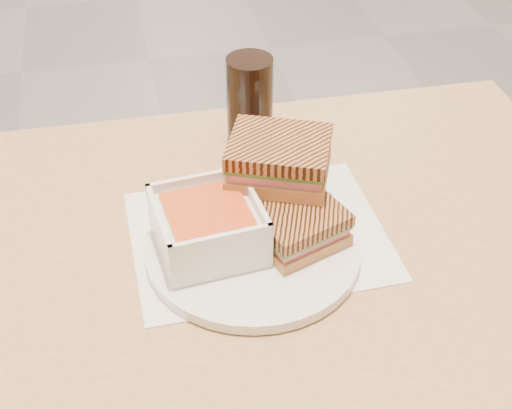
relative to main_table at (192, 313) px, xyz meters
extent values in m
cube|color=tan|center=(0.00, 0.00, 0.10)|extent=(1.21, 0.71, 0.03)
cylinder|color=tan|center=(0.55, 0.29, -0.28)|extent=(0.06, 0.06, 0.72)
cube|color=white|center=(0.10, 0.01, 0.11)|extent=(0.34, 0.27, 0.00)
cylinder|color=white|center=(0.08, -0.02, 0.12)|extent=(0.28, 0.28, 0.02)
cube|color=white|center=(0.03, -0.01, 0.16)|extent=(0.14, 0.14, 0.05)
cube|color=#D5571D|center=(0.03, -0.01, 0.19)|extent=(0.11, 0.11, 0.01)
cube|color=white|center=(0.09, 0.00, 0.19)|extent=(0.02, 0.13, 0.02)
cube|color=white|center=(-0.03, -0.02, 0.19)|extent=(0.02, 0.13, 0.02)
cube|color=white|center=(0.02, 0.05, 0.19)|extent=(0.13, 0.02, 0.02)
cube|color=white|center=(0.04, -0.07, 0.19)|extent=(0.13, 0.02, 0.02)
cube|color=#BB7743|center=(0.14, -0.02, 0.14)|extent=(0.13, 0.12, 0.02)
cube|color=#D37B82|center=(0.14, -0.02, 0.15)|extent=(0.12, 0.11, 0.01)
cube|color=#386B23|center=(0.14, -0.02, 0.16)|extent=(0.13, 0.12, 0.01)
cube|color=#995A2F|center=(0.14, -0.02, 0.17)|extent=(0.13, 0.12, 0.02)
cube|color=#BB7743|center=(0.14, 0.05, 0.19)|extent=(0.16, 0.15, 0.02)
cube|color=#D37B82|center=(0.14, 0.05, 0.21)|extent=(0.15, 0.14, 0.01)
cube|color=#386B23|center=(0.14, 0.05, 0.22)|extent=(0.16, 0.14, 0.01)
cube|color=#995A2F|center=(0.14, 0.05, 0.23)|extent=(0.16, 0.15, 0.02)
cylinder|color=black|center=(0.13, 0.23, 0.19)|extent=(0.07, 0.07, 0.15)
camera|label=1|loc=(-0.06, -0.72, 0.77)|focal=51.76mm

